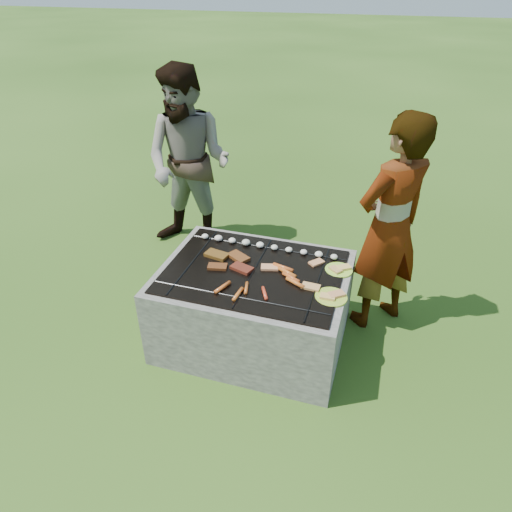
{
  "coord_description": "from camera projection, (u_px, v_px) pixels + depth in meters",
  "views": [
    {
      "loc": [
        0.79,
        -2.49,
        2.38
      ],
      "look_at": [
        0.0,
        0.05,
        0.7
      ],
      "focal_mm": 32.0,
      "sensor_mm": 36.0,
      "label": 1
    }
  ],
  "objects": [
    {
      "name": "lawn",
      "position": [
        254.0,
        337.0,
        3.48
      ],
      "size": [
        60.0,
        60.0,
        0.0
      ],
      "primitive_type": "plane",
      "color": "#234310",
      "rests_on": "ground"
    },
    {
      "name": "fire_pit",
      "position": [
        254.0,
        308.0,
        3.33
      ],
      "size": [
        1.3,
        1.0,
        0.62
      ],
      "color": "gray",
      "rests_on": "ground"
    },
    {
      "name": "mushrooms",
      "position": [
        263.0,
        245.0,
        3.4
      ],
      "size": [
        1.05,
        0.06,
        0.04
      ],
      "color": "beige",
      "rests_on": "fire_pit"
    },
    {
      "name": "pork_slabs",
      "position": [
        229.0,
        260.0,
        3.24
      ],
      "size": [
        0.41,
        0.29,
        0.02
      ],
      "color": "#8E5D19",
      "rests_on": "fire_pit"
    },
    {
      "name": "sausages",
      "position": [
        270.0,
        281.0,
        3.03
      ],
      "size": [
        0.55,
        0.48,
        0.03
      ],
      "color": "#D54A23",
      "rests_on": "fire_pit"
    },
    {
      "name": "bread_on_grate",
      "position": [
        296.0,
        273.0,
        3.12
      ],
      "size": [
        0.45,
        0.4,
        0.02
      ],
      "color": "#EFAA7A",
      "rests_on": "fire_pit"
    },
    {
      "name": "plate_far",
      "position": [
        339.0,
        270.0,
        3.17
      ],
      "size": [
        0.21,
        0.21,
        0.03
      ],
      "color": "#D6E937",
      "rests_on": "fire_pit"
    },
    {
      "name": "plate_near",
      "position": [
        331.0,
        297.0,
        2.9
      ],
      "size": [
        0.23,
        0.23,
        0.03
      ],
      "color": "yellow",
      "rests_on": "fire_pit"
    },
    {
      "name": "cook",
      "position": [
        390.0,
        227.0,
        3.24
      ],
      "size": [
        0.7,
        0.71,
        1.65
      ],
      "primitive_type": "imported",
      "rotation": [
        0.0,
        0.0,
        3.94
      ],
      "color": "gray",
      "rests_on": "ground"
    },
    {
      "name": "bystander",
      "position": [
        189.0,
        163.0,
        4.2
      ],
      "size": [
        0.88,
        0.71,
        1.73
      ],
      "primitive_type": "imported",
      "rotation": [
        0.0,
        0.0,
        -0.06
      ],
      "color": "gray",
      "rests_on": "ground"
    }
  ]
}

